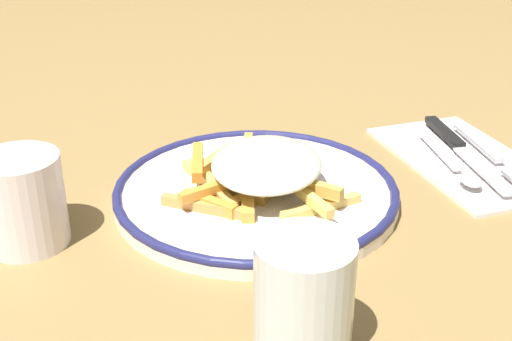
{
  "coord_description": "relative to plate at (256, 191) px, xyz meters",
  "views": [
    {
      "loc": [
        0.2,
        0.6,
        0.34
      ],
      "look_at": [
        0.0,
        0.0,
        0.03
      ],
      "focal_mm": 47.6,
      "sensor_mm": 36.0,
      "label": 1
    }
  ],
  "objects": [
    {
      "name": "coffee_mug",
      "position": [
        0.23,
        0.01,
        0.03
      ],
      "size": [
        0.1,
        0.08,
        0.09
      ],
      "color": "white",
      "rests_on": "ground_plane"
    },
    {
      "name": "water_glass",
      "position": [
        0.04,
        0.24,
        0.04
      ],
      "size": [
        0.07,
        0.07,
        0.1
      ],
      "primitive_type": "cylinder",
      "color": "silver",
      "rests_on": "ground_plane"
    },
    {
      "name": "knife",
      "position": [
        -0.26,
        -0.03,
        0.0
      ],
      "size": [
        0.05,
        0.21,
        0.01
      ],
      "color": "black",
      "rests_on": "napkin"
    },
    {
      "name": "plate",
      "position": [
        0.0,
        0.0,
        0.0
      ],
      "size": [
        0.3,
        0.3,
        0.02
      ],
      "color": "white",
      "rests_on": "ground_plane"
    },
    {
      "name": "napkin",
      "position": [
        -0.26,
        -0.01,
        -0.01
      ],
      "size": [
        0.14,
        0.24,
        0.01
      ],
      "primitive_type": "cube",
      "rotation": [
        0.0,
        0.0,
        0.01
      ],
      "color": "white",
      "rests_on": "ground_plane"
    },
    {
      "name": "fork",
      "position": [
        -0.29,
        0.0,
        0.0
      ],
      "size": [
        0.04,
        0.18,
        0.01
      ],
      "color": "silver",
      "rests_on": "napkin"
    },
    {
      "name": "spoon",
      "position": [
        -0.23,
        0.02,
        0.0
      ],
      "size": [
        0.04,
        0.15,
        0.01
      ],
      "color": "silver",
      "rests_on": "napkin"
    },
    {
      "name": "ground_plane",
      "position": [
        0.0,
        0.0,
        -0.01
      ],
      "size": [
        2.6,
        2.6,
        0.0
      ],
      "primitive_type": "plane",
      "color": "olive"
    },
    {
      "name": "fries_heap",
      "position": [
        -0.0,
        0.01,
        0.03
      ],
      "size": [
        0.19,
        0.19,
        0.04
      ],
      "color": "gold",
      "rests_on": "plate"
    }
  ]
}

